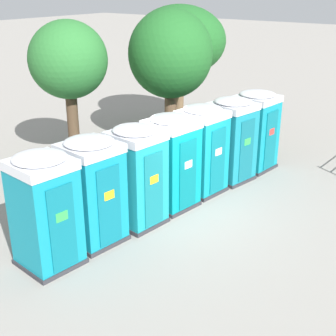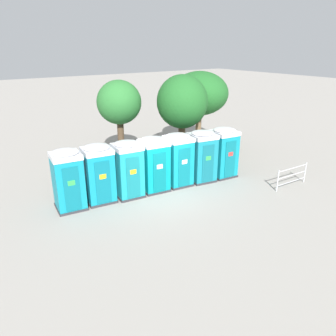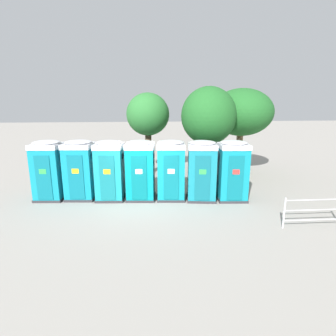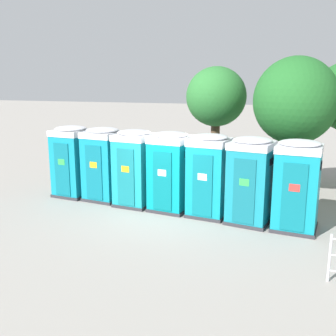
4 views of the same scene
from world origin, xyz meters
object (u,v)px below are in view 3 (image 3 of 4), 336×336
at_px(portapotty_0, 49,170).
at_px(portapotty_3, 141,170).
at_px(portapotty_4, 171,170).
at_px(portapotty_5, 202,170).
at_px(street_tree_2, 208,116).
at_px(portapotty_2, 110,170).
at_px(portapotty_1, 80,169).
at_px(portapotty_6, 232,170).
at_px(street_tree_1, 148,115).
at_px(street_tree_0, 241,113).
at_px(event_barrier, 314,211).

bearing_deg(portapotty_0, portapotty_3, -6.54).
height_order(portapotty_3, portapotty_4, same).
bearing_deg(portapotty_5, street_tree_2, 70.96).
height_order(portapotty_2, portapotty_5, same).
bearing_deg(street_tree_2, portapotty_3, -143.49).
xyz_separation_m(portapotty_1, portapotty_6, (6.42, -0.88, 0.00)).
bearing_deg(street_tree_2, street_tree_1, 152.16).
bearing_deg(street_tree_0, portapotty_1, -157.36).
height_order(portapotty_0, event_barrier, portapotty_0).
relative_size(portapotty_1, street_tree_1, 0.54).
bearing_deg(portapotty_2, street_tree_2, 27.55).
distance_m(portapotty_4, portapotty_6, 2.59).
height_order(portapotty_5, event_barrier, portapotty_5).
xyz_separation_m(portapotty_3, portapotty_4, (1.29, -0.13, 0.00)).
bearing_deg(portapotty_6, portapotty_5, 173.29).
bearing_deg(portapotty_0, street_tree_0, 19.46).
distance_m(portapotty_1, portapotty_2, 1.30).
bearing_deg(portapotty_5, event_barrier, -45.66).
distance_m(street_tree_0, event_barrier, 7.93).
bearing_deg(street_tree_2, event_barrier, -72.21).
height_order(portapotty_2, street_tree_1, street_tree_1).
relative_size(portapotty_2, street_tree_1, 0.54).
distance_m(portapotty_3, street_tree_0, 7.40).
bearing_deg(portapotty_6, portapotty_0, 172.88).
bearing_deg(portapotty_5, street_tree_0, 52.12).
height_order(portapotty_4, portapotty_6, same).
relative_size(portapotty_4, street_tree_0, 0.52).
bearing_deg(street_tree_1, portapotty_1, -128.14).
relative_size(portapotty_2, portapotty_6, 1.00).
height_order(portapotty_2, street_tree_0, street_tree_0).
bearing_deg(portapotty_4, event_barrier, -37.82).
bearing_deg(street_tree_1, portapotty_6, -55.47).
distance_m(portapotty_0, portapotty_5, 6.48).
bearing_deg(portapotty_4, portapotty_2, 174.63).
relative_size(portapotty_0, portapotty_5, 1.00).
relative_size(street_tree_2, event_barrier, 2.39).
bearing_deg(portapotty_6, event_barrier, -59.48).
bearing_deg(street_tree_2, street_tree_0, 28.14).
distance_m(street_tree_0, street_tree_1, 5.36).
bearing_deg(event_barrier, street_tree_2, 107.79).
bearing_deg(portapotty_3, portapotty_2, 174.85).
distance_m(portapotty_0, portapotty_4, 5.18).
distance_m(portapotty_3, street_tree_1, 4.84).
relative_size(portapotty_5, event_barrier, 1.23).
bearing_deg(portapotty_4, portapotty_5, -10.83).
relative_size(portapotty_6, street_tree_2, 0.52).
xyz_separation_m(portapotty_5, street_tree_1, (-2.03, 4.68, 2.14)).
distance_m(portapotty_5, event_barrier, 4.38).
relative_size(portapotty_1, portapotty_4, 1.00).
height_order(portapotty_0, street_tree_1, street_tree_1).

